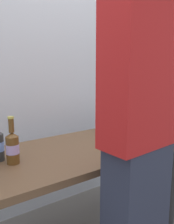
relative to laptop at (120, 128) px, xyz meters
The scene contains 5 objects.
desk 0.61m from the laptop, 166.36° to the right, with size 1.56×0.73×0.77m.
laptop is the anchor object (origin of this frame).
beer_bottle_green 1.00m from the laptop, behind, with size 0.08×0.08×0.28m.
person_figure 0.91m from the laptop, 127.47° to the right, with size 0.41×0.30×1.89m.
back_wall 0.92m from the laptop, 136.67° to the left, with size 6.00×0.10×2.60m, color silver.
Camera 1 is at (-0.84, -1.34, 1.34)m, focal length 38.36 mm.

